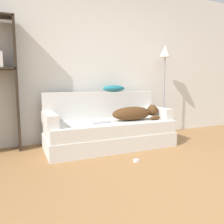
% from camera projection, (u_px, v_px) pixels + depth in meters
% --- Properties ---
extents(ground_plane, '(20.00, 20.00, 0.00)m').
position_uv_depth(ground_plane, '(198.00, 200.00, 1.83)').
color(ground_plane, '#9E7042').
extents(wall_back, '(6.99, 0.06, 2.70)m').
position_uv_depth(wall_back, '(99.00, 62.00, 3.78)').
color(wall_back, silver).
rests_on(wall_back, ground_plane).
extents(couch, '(1.93, 0.83, 0.40)m').
position_uv_depth(couch, '(110.00, 134.00, 3.37)').
color(couch, silver).
rests_on(couch, ground_plane).
extents(couch_backrest, '(1.89, 0.15, 0.43)m').
position_uv_depth(couch_backrest, '(101.00, 105.00, 3.63)').
color(couch_backrest, silver).
rests_on(couch_backrest, couch).
extents(couch_arm_left, '(0.15, 0.64, 0.17)m').
position_uv_depth(couch_arm_left, '(50.00, 119.00, 2.97)').
color(couch_arm_left, silver).
rests_on(couch_arm_left, couch).
extents(couch_arm_right, '(0.15, 0.64, 0.17)m').
position_uv_depth(couch_arm_right, '(158.00, 112.00, 3.68)').
color(couch_arm_right, silver).
rests_on(couch_arm_right, couch).
extents(dog, '(0.80, 0.28, 0.24)m').
position_uv_depth(dog, '(135.00, 113.00, 3.41)').
color(dog, '#513319').
rests_on(dog, couch).
extents(laptop, '(0.36, 0.27, 0.02)m').
position_uv_depth(laptop, '(98.00, 122.00, 3.20)').
color(laptop, '#B7B7BC').
rests_on(laptop, couch).
extents(throw_pillow, '(0.40, 0.17, 0.11)m').
position_uv_depth(throw_pillow, '(114.00, 88.00, 3.68)').
color(throw_pillow, teal).
rests_on(throw_pillow, couch_backrest).
extents(floor_lamp, '(0.28, 0.28, 1.67)m').
position_uv_depth(floor_lamp, '(165.00, 68.00, 4.03)').
color(floor_lamp, gray).
rests_on(floor_lamp, ground_plane).
extents(power_adapter, '(0.06, 0.06, 0.03)m').
position_uv_depth(power_adapter, '(136.00, 161.00, 2.72)').
color(power_adapter, silver).
rests_on(power_adapter, ground_plane).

